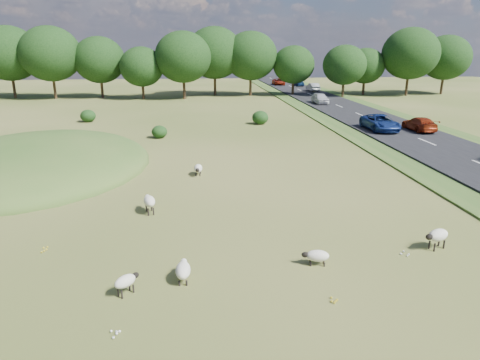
# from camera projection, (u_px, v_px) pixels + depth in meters

# --- Properties ---
(ground) EXTENTS (160.00, 160.00, 0.00)m
(ground) POSITION_uv_depth(u_px,v_px,m) (201.00, 140.00, 39.84)
(ground) COLOR #3D541A
(ground) RESTS_ON ground
(mound) EXTENTS (16.00, 20.00, 4.00)m
(mound) POSITION_uv_depth(u_px,v_px,m) (37.00, 166.00, 31.05)
(mound) COLOR #33561E
(mound) RESTS_ON ground
(road) EXTENTS (8.00, 150.00, 0.25)m
(road) POSITION_uv_depth(u_px,v_px,m) (366.00, 118.00, 51.30)
(road) COLOR black
(road) RESTS_ON ground
(treeline) EXTENTS (96.28, 14.66, 11.70)m
(treeline) POSITION_uv_depth(u_px,v_px,m) (189.00, 58.00, 71.40)
(treeline) COLOR black
(treeline) RESTS_ON ground
(shrubs) EXTENTS (21.28, 11.62, 1.49)m
(shrubs) POSITION_uv_depth(u_px,v_px,m) (176.00, 120.00, 46.66)
(shrubs) COLOR black
(shrubs) RESTS_ON ground
(sheep_0) EXTENTS (1.30, 0.89, 0.91)m
(sheep_0) POSITION_uv_depth(u_px,v_px,m) (437.00, 235.00, 18.23)
(sheep_0) COLOR beige
(sheep_0) RESTS_ON ground
(sheep_1) EXTENTS (0.58, 1.26, 0.72)m
(sheep_1) POSITION_uv_depth(u_px,v_px,m) (183.00, 270.00, 15.77)
(sheep_1) COLOR beige
(sheep_1) RESTS_ON ground
(sheep_2) EXTENTS (1.14, 0.63, 0.64)m
(sheep_2) POSITION_uv_depth(u_px,v_px,m) (317.00, 256.00, 16.95)
(sheep_2) COLOR beige
(sheep_2) RESTS_ON ground
(sheep_3) EXTENTS (0.64, 1.28, 0.73)m
(sheep_3) POSITION_uv_depth(u_px,v_px,m) (198.00, 168.00, 28.85)
(sheep_3) COLOR beige
(sheep_3) RESTS_ON ground
(sheep_4) EXTENTS (0.82, 1.36, 0.94)m
(sheep_4) POSITION_uv_depth(u_px,v_px,m) (149.00, 201.00, 22.19)
(sheep_4) COLOR beige
(sheep_4) RESTS_ON ground
(sheep_5) EXTENTS (0.94, 0.95, 0.74)m
(sheep_5) POSITION_uv_depth(u_px,v_px,m) (126.00, 281.00, 14.90)
(sheep_5) COLOR beige
(sheep_5) RESTS_ON ground
(car_0) EXTENTS (2.54, 5.51, 1.53)m
(car_0) POSITION_uv_depth(u_px,v_px,m) (380.00, 122.00, 43.05)
(car_0) COLOR navy
(car_0) RESTS_ON road
(car_1) EXTENTS (1.81, 4.49, 1.53)m
(car_1) POSITION_uv_depth(u_px,v_px,m) (320.00, 98.00, 63.27)
(car_1) COLOR silver
(car_1) RESTS_ON road
(car_2) EXTENTS (1.74, 4.28, 1.24)m
(car_2) POSITION_uv_depth(u_px,v_px,m) (299.00, 83.00, 91.48)
(car_2) COLOR navy
(car_2) RESTS_ON road
(car_4) EXTENTS (2.25, 4.87, 1.35)m
(car_4) POSITION_uv_depth(u_px,v_px,m) (279.00, 82.00, 93.94)
(car_4) COLOR maroon
(car_4) RESTS_ON road
(car_5) EXTENTS (1.89, 4.65, 1.35)m
(car_5) POSITION_uv_depth(u_px,v_px,m) (419.00, 124.00, 42.80)
(car_5) COLOR #972D10
(car_5) RESTS_ON road
(car_6) EXTENTS (1.60, 4.58, 1.51)m
(car_6) POSITION_uv_depth(u_px,v_px,m) (313.00, 87.00, 80.59)
(car_6) COLOR #999BA0
(car_6) RESTS_ON road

